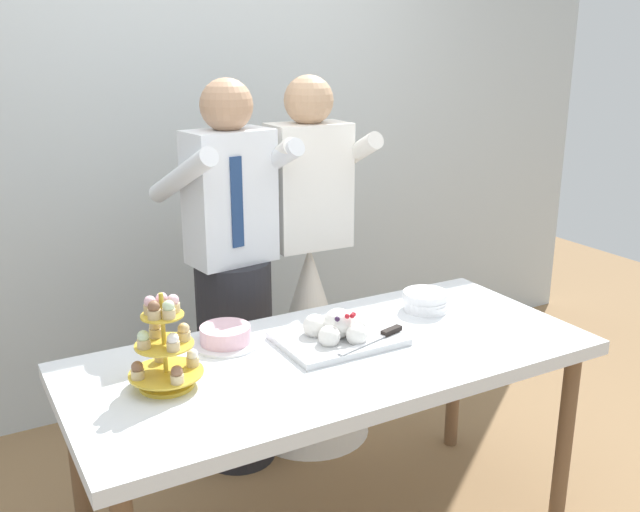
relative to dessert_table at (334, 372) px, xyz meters
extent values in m
cube|color=silver|center=(0.00, 1.46, 0.75)|extent=(5.20, 0.10, 2.90)
cube|color=silver|center=(0.00, 0.00, 0.05)|extent=(1.80, 0.80, 0.05)
cylinder|color=brown|center=(0.82, -0.32, -0.34)|extent=(0.06, 0.06, 0.72)
cylinder|color=brown|center=(-0.82, 0.32, -0.34)|extent=(0.06, 0.06, 0.72)
cylinder|color=brown|center=(0.82, 0.32, -0.34)|extent=(0.06, 0.06, 0.72)
cylinder|color=gold|center=(-0.58, 0.04, 0.08)|extent=(0.17, 0.17, 0.01)
cylinder|color=gold|center=(-0.58, 0.04, 0.23)|extent=(0.01, 0.01, 0.31)
cylinder|color=gold|center=(-0.58, 0.04, 0.12)|extent=(0.23, 0.23, 0.01)
cylinder|color=#D1B784|center=(-0.49, 0.04, 0.14)|extent=(0.04, 0.04, 0.03)
sphere|color=white|center=(-0.49, 0.04, 0.16)|extent=(0.04, 0.04, 0.04)
cylinder|color=#D1B784|center=(-0.57, 0.12, 0.14)|extent=(0.04, 0.04, 0.03)
sphere|color=#EAB7C6|center=(-0.57, 0.12, 0.16)|extent=(0.04, 0.04, 0.04)
cylinder|color=#D1B784|center=(-0.66, 0.04, 0.14)|extent=(0.04, 0.04, 0.03)
sphere|color=brown|center=(-0.66, 0.04, 0.16)|extent=(0.04, 0.04, 0.04)
cylinder|color=#D1B784|center=(-0.57, -0.05, 0.14)|extent=(0.04, 0.04, 0.03)
sphere|color=brown|center=(-0.57, -0.05, 0.16)|extent=(0.04, 0.04, 0.04)
cylinder|color=gold|center=(-0.58, 0.04, 0.21)|extent=(0.18, 0.18, 0.01)
cylinder|color=#D1B784|center=(-0.51, 0.03, 0.23)|extent=(0.04, 0.04, 0.03)
sphere|color=#D6B27A|center=(-0.51, 0.03, 0.25)|extent=(0.04, 0.04, 0.04)
cylinder|color=#D1B784|center=(-0.58, 0.10, 0.23)|extent=(0.04, 0.04, 0.03)
sphere|color=#D6B27A|center=(-0.58, 0.10, 0.25)|extent=(0.04, 0.04, 0.04)
cylinder|color=#D1B784|center=(-0.64, 0.04, 0.23)|extent=(0.04, 0.04, 0.03)
sphere|color=beige|center=(-0.64, 0.04, 0.25)|extent=(0.04, 0.04, 0.04)
cylinder|color=#D1B784|center=(-0.57, -0.02, 0.23)|extent=(0.04, 0.04, 0.03)
sphere|color=white|center=(-0.57, -0.02, 0.25)|extent=(0.04, 0.04, 0.04)
cylinder|color=gold|center=(-0.58, 0.04, 0.31)|extent=(0.13, 0.13, 0.01)
cylinder|color=#D1B784|center=(-0.54, 0.04, 0.33)|extent=(0.04, 0.04, 0.03)
sphere|color=#EAB7C6|center=(-0.54, 0.04, 0.35)|extent=(0.04, 0.04, 0.04)
cylinder|color=#D1B784|center=(-0.56, 0.07, 0.33)|extent=(0.04, 0.04, 0.03)
sphere|color=#EAB7C6|center=(-0.56, 0.07, 0.35)|extent=(0.04, 0.04, 0.04)
cylinder|color=#D1B784|center=(-0.60, 0.06, 0.33)|extent=(0.04, 0.04, 0.03)
sphere|color=#EAB7C6|center=(-0.60, 0.06, 0.35)|extent=(0.04, 0.04, 0.04)
cylinder|color=#D1B784|center=(-0.61, 0.02, 0.33)|extent=(0.04, 0.04, 0.03)
sphere|color=brown|center=(-0.61, 0.02, 0.35)|extent=(0.04, 0.04, 0.04)
cylinder|color=#D1B784|center=(-0.57, 0.00, 0.33)|extent=(0.04, 0.04, 0.03)
sphere|color=beige|center=(-0.57, 0.00, 0.35)|extent=(0.04, 0.04, 0.04)
cube|color=silver|center=(0.06, 0.07, 0.09)|extent=(0.42, 0.31, 0.02)
sphere|color=white|center=(0.12, 0.07, 0.13)|extent=(0.08, 0.08, 0.08)
sphere|color=white|center=(0.08, 0.13, 0.13)|extent=(0.08, 0.08, 0.08)
sphere|color=white|center=(-0.01, 0.12, 0.13)|extent=(0.09, 0.09, 0.09)
sphere|color=white|center=(-0.01, 0.02, 0.13)|extent=(0.08, 0.08, 0.08)
sphere|color=white|center=(0.08, -0.01, 0.13)|extent=(0.08, 0.08, 0.08)
sphere|color=white|center=(0.06, 0.07, 0.14)|extent=(0.11, 0.11, 0.11)
sphere|color=#2D1938|center=(0.06, 0.06, 0.18)|extent=(0.02, 0.02, 0.02)
sphere|color=#2D1938|center=(0.03, 0.02, 0.18)|extent=(0.02, 0.02, 0.02)
sphere|color=#B21923|center=(0.08, 0.01, 0.19)|extent=(0.02, 0.02, 0.02)
sphere|color=#DB474C|center=(0.03, 0.08, 0.17)|extent=(0.02, 0.02, 0.02)
sphere|color=#B21923|center=(0.09, 0.03, 0.19)|extent=(0.02, 0.02, 0.02)
sphere|color=#B21923|center=(0.06, 0.02, 0.19)|extent=(0.02, 0.02, 0.02)
cube|color=silver|center=(0.09, -0.05, 0.10)|extent=(0.23, 0.08, 0.00)
cube|color=black|center=(0.23, -0.01, 0.11)|extent=(0.09, 0.05, 0.02)
cylinder|color=white|center=(0.52, 0.16, 0.08)|extent=(0.18, 0.18, 0.01)
cylinder|color=white|center=(0.52, 0.17, 0.09)|extent=(0.18, 0.18, 0.01)
cylinder|color=white|center=(0.52, 0.16, 0.10)|extent=(0.18, 0.18, 0.01)
cylinder|color=white|center=(0.51, 0.17, 0.11)|extent=(0.18, 0.18, 0.01)
cylinder|color=white|center=(0.51, 0.17, 0.12)|extent=(0.18, 0.18, 0.01)
cylinder|color=white|center=(0.51, 0.17, 0.13)|extent=(0.18, 0.18, 0.01)
cylinder|color=white|center=(0.51, 0.16, 0.15)|extent=(0.18, 0.18, 0.01)
cylinder|color=white|center=(-0.30, 0.24, 0.08)|extent=(0.24, 0.24, 0.01)
cylinder|color=#EAB7C6|center=(-0.30, 0.24, 0.11)|extent=(0.18, 0.18, 0.06)
cylinder|color=#232328|center=(-0.08, 0.71, -0.24)|extent=(0.32, 0.32, 0.92)
cube|color=white|center=(-0.08, 0.71, 0.49)|extent=(0.36, 0.25, 0.54)
sphere|color=tan|center=(-0.08, 0.71, 0.85)|extent=(0.21, 0.21, 0.21)
cylinder|color=white|center=(-0.28, 0.68, 0.60)|extent=(0.14, 0.49, 0.28)
cylinder|color=white|center=(0.10, 0.73, 0.60)|extent=(0.14, 0.49, 0.28)
cube|color=navy|center=(-0.09, 0.60, 0.49)|extent=(0.05, 0.02, 0.36)
cone|color=white|center=(0.31, 0.75, -0.24)|extent=(0.56, 0.56, 0.92)
cube|color=white|center=(0.31, 0.75, 0.49)|extent=(0.35, 0.21, 0.54)
sphere|color=tan|center=(0.31, 0.75, 0.85)|extent=(0.21, 0.21, 0.21)
cylinder|color=white|center=(0.12, 0.75, 0.60)|extent=(0.09, 0.49, 0.28)
cylinder|color=white|center=(0.50, 0.74, 0.60)|extent=(0.09, 0.49, 0.28)
camera|label=1|loc=(-1.14, -1.92, 1.10)|focal=40.02mm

